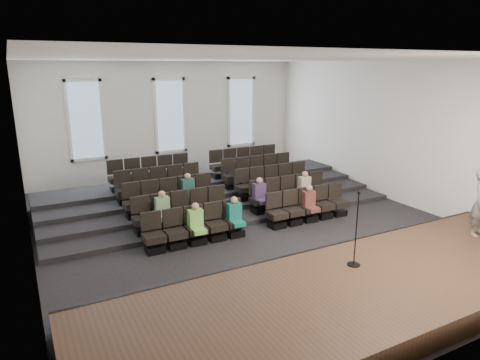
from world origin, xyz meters
name	(u,v)px	position (x,y,z in m)	size (l,w,h in m)	color
ground	(247,225)	(0.00, 0.00, 0.00)	(14.00, 14.00, 0.00)	black
ceiling	(247,58)	(0.00, 0.00, 5.01)	(12.00, 14.00, 0.02)	white
wall_back	(170,120)	(0.00, 7.02, 2.50)	(12.00, 0.04, 5.00)	white
wall_front	(463,218)	(0.00, -7.02, 2.50)	(12.00, 0.04, 5.00)	white
wall_left	(21,168)	(-6.02, 0.00, 2.50)	(0.04, 14.00, 5.00)	white
wall_right	(393,132)	(6.02, 0.00, 2.50)	(0.04, 14.00, 5.00)	white
stage	(364,292)	(0.00, -5.10, 0.25)	(11.80, 3.60, 0.50)	#40281B
stage_lip	(312,259)	(0.00, -3.33, 0.25)	(11.80, 0.06, 0.52)	black
risers	(206,193)	(0.00, 3.17, 0.20)	(11.80, 4.80, 0.60)	black
seating_rows	(225,192)	(0.00, 1.54, 0.68)	(6.80, 4.70, 1.67)	black
windows	(170,116)	(0.00, 6.95, 2.70)	(8.44, 0.10, 3.24)	white
audience	(239,201)	(-0.19, 0.15, 0.79)	(5.45, 2.64, 1.10)	#7ED956
mic_stand	(355,244)	(0.30, -4.42, 1.01)	(0.29, 0.29, 1.73)	black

